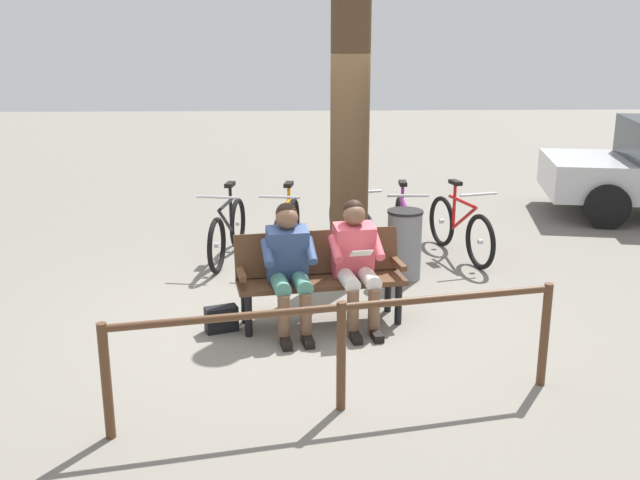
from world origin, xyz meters
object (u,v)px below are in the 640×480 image
(bicycle_green, at_px, (403,230))
(bicycle_black, at_px, (460,229))
(person_companion, at_px, (289,262))
(bicycle_purple, at_px, (351,226))
(litter_bin, at_px, (404,245))
(bicycle_blue, at_px, (228,231))
(bench, at_px, (320,271))
(bicycle_red, at_px, (286,231))
(tree_trunk, at_px, (350,127))
(handbag, at_px, (221,319))
(person_reading, at_px, (356,258))

(bicycle_green, bearing_deg, bicycle_black, 94.97)
(person_companion, relative_size, bicycle_black, 0.73)
(bicycle_black, xyz_separation_m, bicycle_purple, (1.35, -0.19, 0.00))
(bicycle_black, height_order, bicycle_green, same)
(litter_bin, relative_size, bicycle_purple, 0.49)
(bicycle_black, height_order, bicycle_purple, same)
(litter_bin, height_order, bicycle_black, bicycle_black)
(bicycle_black, bearing_deg, bicycle_blue, -104.37)
(bench, height_order, bicycle_red, bicycle_red)
(tree_trunk, bearing_deg, bench, 72.69)
(handbag, bearing_deg, person_companion, -177.88)
(bicycle_green, distance_m, bicycle_red, 1.44)
(bicycle_red, bearing_deg, bicycle_black, 101.17)
(bench, xyz_separation_m, bicycle_black, (-1.83, -2.04, -0.15))
(bench, distance_m, litter_bin, 1.58)
(person_reading, bearing_deg, bicycle_red, -81.94)
(person_companion, distance_m, bicycle_blue, 2.38)
(person_reading, height_order, person_companion, same)
(person_companion, bearing_deg, tree_trunk, -124.75)
(bench, distance_m, handbag, 1.04)
(person_companion, height_order, bicycle_red, person_companion)
(handbag, distance_m, bicycle_green, 3.05)
(bicycle_red, xyz_separation_m, bicycle_blue, (0.72, -0.02, 0.00))
(bench, xyz_separation_m, litter_bin, (-1.01, -1.21, -0.10))
(handbag, bearing_deg, bicycle_purple, -119.83)
(bicycle_red, distance_m, bicycle_blue, 0.72)
(litter_bin, relative_size, bicycle_red, 0.48)
(handbag, xyz_separation_m, bicycle_purple, (-1.41, -2.47, 0.24))
(person_companion, distance_m, bicycle_red, 2.23)
(person_reading, relative_size, tree_trunk, 0.35)
(litter_bin, bearing_deg, person_reading, 63.25)
(person_reading, height_order, tree_trunk, tree_trunk)
(bicycle_green, xyz_separation_m, bicycle_blue, (2.16, -0.00, 0.00))
(handbag, bearing_deg, bicycle_blue, -86.95)
(bicycle_red, bearing_deg, tree_trunk, 51.48)
(handbag, xyz_separation_m, litter_bin, (-1.94, -1.45, 0.28))
(bicycle_black, relative_size, bicycle_blue, 0.98)
(handbag, bearing_deg, bicycle_red, -105.05)
(tree_trunk, xyz_separation_m, bicycle_blue, (1.43, -0.82, -1.37))
(tree_trunk, relative_size, bicycle_green, 2.06)
(bicycle_green, relative_size, bicycle_blue, 1.01)
(bench, relative_size, person_companion, 1.38)
(handbag, xyz_separation_m, bicycle_red, (-0.60, -2.24, 0.24))
(bicycle_black, distance_m, bicycle_purple, 1.36)
(litter_bin, distance_m, bicycle_green, 0.81)
(person_reading, bearing_deg, bicycle_blue, -66.39)
(handbag, bearing_deg, tree_trunk, -132.20)
(person_companion, relative_size, bicycle_blue, 0.72)
(person_companion, xyz_separation_m, tree_trunk, (-0.67, -1.42, 1.07))
(handbag, bearing_deg, bicycle_green, -132.21)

